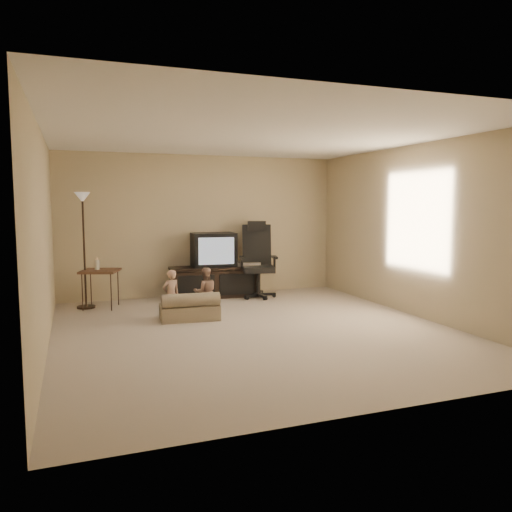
{
  "coord_description": "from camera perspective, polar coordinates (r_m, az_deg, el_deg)",
  "views": [
    {
      "loc": [
        -2.18,
        -5.98,
        1.64
      ],
      "look_at": [
        0.24,
        0.6,
        0.91
      ],
      "focal_mm": 35.0,
      "sensor_mm": 36.0,
      "label": 1
    }
  ],
  "objects": [
    {
      "name": "side_table",
      "position": [
        8.22,
        -17.42,
        -1.66
      ],
      "size": [
        0.69,
        0.69,
        0.82
      ],
      "rotation": [
        0.0,
        0.0,
        -0.32
      ],
      "color": "brown",
      "rests_on": "floor"
    },
    {
      "name": "toddler_left",
      "position": [
        7.15,
        -9.68,
        -4.42
      ],
      "size": [
        0.31,
        0.27,
        0.72
      ],
      "primitive_type": "imported",
      "rotation": [
        0.0,
        0.0,
        3.47
      ],
      "color": "tan",
      "rests_on": "floor"
    },
    {
      "name": "floor_lamp",
      "position": [
        8.23,
        -19.14,
        3.48
      ],
      "size": [
        0.28,
        0.28,
        1.82
      ],
      "color": "black",
      "rests_on": "floor"
    },
    {
      "name": "tv_stand",
      "position": [
        8.86,
        -4.82,
        -1.63
      ],
      "size": [
        1.61,
        0.68,
        1.13
      ],
      "rotation": [
        0.0,
        0.0,
        -0.07
      ],
      "color": "black",
      "rests_on": "floor"
    },
    {
      "name": "room_shell",
      "position": [
        6.37,
        -0.12,
        4.87
      ],
      "size": [
        5.5,
        5.5,
        5.5
      ],
      "color": "white",
      "rests_on": "floor"
    },
    {
      "name": "office_chair",
      "position": [
        8.8,
        0.2,
        -1.6
      ],
      "size": [
        0.74,
        0.77,
        1.34
      ],
      "rotation": [
        0.0,
        0.0,
        -0.24
      ],
      "color": "black",
      "rests_on": "floor"
    },
    {
      "name": "floor",
      "position": [
        6.58,
        -0.12,
        -8.48
      ],
      "size": [
        5.5,
        5.5,
        0.0
      ],
      "primitive_type": "plane",
      "color": "#B8A892",
      "rests_on": "ground"
    },
    {
      "name": "toddler_right",
      "position": [
        7.35,
        -5.81,
        -4.1
      ],
      "size": [
        0.36,
        0.22,
        0.72
      ],
      "primitive_type": "imported",
      "rotation": [
        0.0,
        0.0,
        3.07
      ],
      "color": "tan",
      "rests_on": "floor"
    },
    {
      "name": "child_sofa",
      "position": [
        7.16,
        -7.56,
        -5.99
      ],
      "size": [
        0.86,
        0.53,
        0.4
      ],
      "rotation": [
        0.0,
        0.0,
        -0.08
      ],
      "color": "gray",
      "rests_on": "floor"
    }
  ]
}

